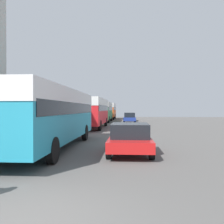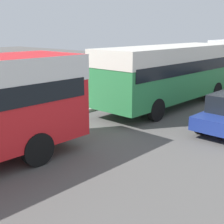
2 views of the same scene
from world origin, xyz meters
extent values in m
cylinder|color=black|center=(-0.68, 25.32, 0.50)|extent=(0.28, 1.00, 1.00)
cube|color=#2D8447|center=(-2.02, 34.28, 1.78)|extent=(2.58, 9.25, 2.55)
cube|color=silver|center=(-2.02, 34.28, 2.67)|extent=(2.60, 9.30, 0.77)
cube|color=black|center=(-2.02, 34.28, 2.09)|extent=(2.63, 8.88, 0.56)
cylinder|color=black|center=(-3.20, 37.15, 0.50)|extent=(0.28, 1.00, 1.00)
cylinder|color=black|center=(-0.83, 37.15, 0.50)|extent=(0.28, 1.00, 1.00)
cylinder|color=black|center=(-3.20, 31.41, 0.50)|extent=(0.28, 1.00, 1.00)
cylinder|color=black|center=(-0.83, 31.41, 0.50)|extent=(0.28, 1.00, 1.00)
cylinder|color=black|center=(-3.05, 42.17, 0.50)|extent=(0.28, 1.00, 1.00)
cylinder|color=black|center=(1.40, 31.18, 0.32)|extent=(0.22, 0.64, 0.64)
camera|label=1|loc=(1.96, -4.17, 2.03)|focal=40.00mm
camera|label=2|loc=(6.67, 20.64, 3.85)|focal=50.00mm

